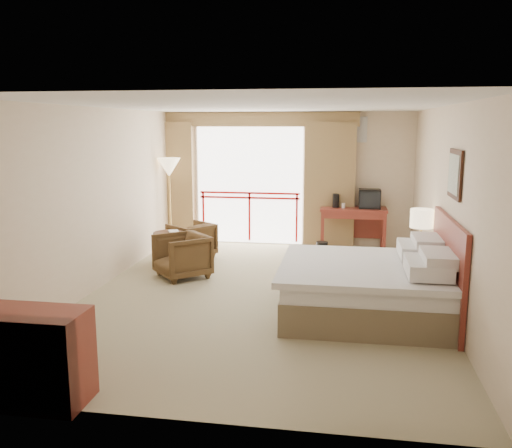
% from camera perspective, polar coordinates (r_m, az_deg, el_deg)
% --- Properties ---
extents(floor, '(7.00, 7.00, 0.00)m').
position_cam_1_polar(floor, '(7.98, 0.65, -7.41)').
color(floor, gray).
rests_on(floor, ground).
extents(ceiling, '(7.00, 7.00, 0.00)m').
position_cam_1_polar(ceiling, '(7.60, 0.69, 12.34)').
color(ceiling, white).
rests_on(ceiling, wall_back).
extents(wall_back, '(5.00, 0.00, 5.00)m').
position_cam_1_polar(wall_back, '(11.13, 3.40, 4.75)').
color(wall_back, beige).
rests_on(wall_back, ground).
extents(wall_front, '(5.00, 0.00, 5.00)m').
position_cam_1_polar(wall_front, '(4.32, -6.39, -4.35)').
color(wall_front, beige).
rests_on(wall_front, ground).
extents(wall_left, '(0.00, 7.00, 7.00)m').
position_cam_1_polar(wall_left, '(8.42, -16.41, 2.52)').
color(wall_left, beige).
rests_on(wall_left, ground).
extents(wall_right, '(0.00, 7.00, 7.00)m').
position_cam_1_polar(wall_right, '(7.71, 19.37, 1.67)').
color(wall_right, beige).
rests_on(wall_right, ground).
extents(balcony_door, '(2.40, 0.00, 2.40)m').
position_cam_1_polar(balcony_door, '(11.23, -0.69, 4.06)').
color(balcony_door, white).
rests_on(balcony_door, wall_back).
extents(balcony_railing, '(2.09, 0.03, 1.02)m').
position_cam_1_polar(balcony_railing, '(11.26, -0.70, 2.08)').
color(balcony_railing, '#A80F0E').
rests_on(balcony_railing, wall_back).
extents(curtain_left, '(1.00, 0.26, 2.50)m').
position_cam_1_polar(curtain_left, '(11.51, -8.94, 4.33)').
color(curtain_left, brown).
rests_on(curtain_left, wall_back).
extents(curtain_right, '(1.00, 0.26, 2.50)m').
position_cam_1_polar(curtain_right, '(10.93, 7.76, 4.05)').
color(curtain_right, brown).
rests_on(curtain_right, wall_back).
extents(valance, '(4.40, 0.22, 0.28)m').
position_cam_1_polar(valance, '(11.07, -0.79, 10.96)').
color(valance, brown).
rests_on(valance, wall_back).
extents(hvac_vent, '(0.50, 0.04, 0.50)m').
position_cam_1_polar(hvac_vent, '(10.99, 10.30, 9.76)').
color(hvac_vent, silver).
rests_on(hvac_vent, wall_back).
extents(bed, '(2.13, 2.06, 0.97)m').
position_cam_1_polar(bed, '(7.22, 11.80, -6.44)').
color(bed, brown).
rests_on(bed, floor).
extents(headboard, '(0.06, 2.10, 1.30)m').
position_cam_1_polar(headboard, '(7.26, 19.52, -4.50)').
color(headboard, maroon).
rests_on(headboard, wall_right).
extents(framed_art, '(0.04, 0.72, 0.60)m').
position_cam_1_polar(framed_art, '(7.06, 20.20, 4.95)').
color(framed_art, black).
rests_on(framed_art, wall_right).
extents(nightstand, '(0.39, 0.47, 0.56)m').
position_cam_1_polar(nightstand, '(8.71, 16.81, -4.44)').
color(nightstand, maroon).
rests_on(nightstand, floor).
extents(table_lamp, '(0.34, 0.34, 0.61)m').
position_cam_1_polar(table_lamp, '(8.60, 17.04, 0.49)').
color(table_lamp, tan).
rests_on(table_lamp, nightstand).
extents(phone, '(0.19, 0.15, 0.08)m').
position_cam_1_polar(phone, '(8.48, 16.72, -2.60)').
color(phone, black).
rests_on(phone, nightstand).
extents(desk, '(1.28, 0.62, 0.84)m').
position_cam_1_polar(desk, '(10.87, 10.21, 0.76)').
color(desk, maroon).
rests_on(desk, floor).
extents(tv, '(0.41, 0.33, 0.38)m').
position_cam_1_polar(tv, '(10.76, 11.87, 2.60)').
color(tv, black).
rests_on(tv, desk).
extents(coffee_maker, '(0.13, 0.13, 0.27)m').
position_cam_1_polar(coffee_maker, '(10.76, 8.40, 2.44)').
color(coffee_maker, black).
rests_on(coffee_maker, desk).
extents(cup, '(0.08, 0.08, 0.10)m').
position_cam_1_polar(cup, '(10.73, 9.18, 1.91)').
color(cup, white).
rests_on(cup, desk).
extents(wastebasket, '(0.24, 0.24, 0.27)m').
position_cam_1_polar(wastebasket, '(10.28, 6.96, -2.63)').
color(wastebasket, black).
rests_on(wastebasket, floor).
extents(armchair_far, '(1.00, 0.99, 0.65)m').
position_cam_1_polar(armchair_far, '(10.23, -6.76, -3.48)').
color(armchair_far, '#412D18').
rests_on(armchair_far, floor).
extents(armchair_near, '(1.08, 1.08, 0.71)m').
position_cam_1_polar(armchair_near, '(8.94, -7.74, -5.55)').
color(armchair_near, '#412D18').
rests_on(armchair_near, floor).
extents(side_table, '(0.54, 0.54, 0.59)m').
position_cam_1_polar(side_table, '(9.62, -9.13, -1.97)').
color(side_table, black).
rests_on(side_table, floor).
extents(book, '(0.25, 0.28, 0.02)m').
position_cam_1_polar(book, '(9.58, -9.16, -0.86)').
color(book, white).
rests_on(book, side_table).
extents(floor_lamp, '(0.46, 0.46, 1.80)m').
position_cam_1_polar(floor_lamp, '(10.87, -9.14, 5.55)').
color(floor_lamp, tan).
rests_on(floor_lamp, floor).
extents(dresser, '(1.27, 0.54, 0.84)m').
position_cam_1_polar(dresser, '(5.38, -23.90, -12.60)').
color(dresser, maroon).
rests_on(dresser, floor).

